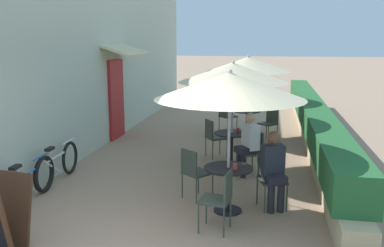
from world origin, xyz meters
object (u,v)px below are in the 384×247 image
(coffee_cup_near, at_px, (235,166))
(cafe_chair_mid_right, at_px, (253,149))
(patio_umbrella_near, at_px, (230,86))
(patio_umbrella_mid, at_px, (233,73))
(patio_table_far, at_px, (247,118))
(patio_table_mid, at_px, (232,142))
(seated_patron_mid_right, at_px, (248,142))
(bicycle_leaning, at_px, (27,183))
(cafe_chair_mid_left, at_px, (213,135))
(cafe_chair_near_left, at_px, (194,170))
(cafe_chair_far_right, at_px, (270,121))
(coffee_cup_mid, at_px, (238,130))
(bicycle_second, at_px, (58,165))
(patio_table_near, at_px, (228,180))
(cafe_chair_near_back, at_px, (271,175))
(seated_patron_near_back, at_px, (274,167))
(cafe_chair_far_left, at_px, (226,114))
(cafe_chair_near_right, at_px, (220,196))
(patio_umbrella_far, at_px, (248,64))

(coffee_cup_near, height_order, cafe_chair_mid_right, cafe_chair_mid_right)
(patio_umbrella_near, distance_m, patio_umbrella_mid, 2.45)
(coffee_cup_near, relative_size, patio_table_far, 0.12)
(patio_table_mid, bearing_deg, seated_patron_mid_right, -59.04)
(patio_umbrella_mid, height_order, bicycle_leaning, patio_umbrella_mid)
(patio_table_mid, height_order, cafe_chair_mid_left, cafe_chair_mid_left)
(patio_umbrella_near, height_order, cafe_chair_near_left, patio_umbrella_near)
(cafe_chair_far_right, distance_m, bicycle_leaning, 6.45)
(cafe_chair_far_right, bearing_deg, bicycle_leaning, 91.65)
(coffee_cup_mid, height_order, bicycle_second, coffee_cup_mid)
(patio_umbrella_mid, bearing_deg, patio_table_near, -86.13)
(cafe_chair_near_back, distance_m, cafe_chair_far_right, 4.59)
(patio_umbrella_near, distance_m, bicycle_leaning, 3.65)
(bicycle_second, bearing_deg, patio_table_far, 51.93)
(patio_umbrella_mid, bearing_deg, seated_patron_near_back, -69.13)
(patio_umbrella_near, height_order, bicycle_second, patio_umbrella_near)
(cafe_chair_near_left, xyz_separation_m, bicycle_leaning, (-2.65, -0.64, -0.18))
(patio_umbrella_near, bearing_deg, seated_patron_mid_right, 83.65)
(patio_table_mid, bearing_deg, cafe_chair_mid_left, 129.86)
(cafe_chair_near_back, bearing_deg, cafe_chair_mid_left, -85.57)
(patio_umbrella_mid, distance_m, cafe_chair_far_left, 3.58)
(seated_patron_near_back, xyz_separation_m, cafe_chair_mid_left, (-1.31, 2.78, -0.17))
(cafe_chair_near_back, height_order, seated_patron_mid_right, seated_patron_mid_right)
(seated_patron_near_back, xyz_separation_m, patio_table_far, (-0.69, 5.08, -0.18))
(seated_patron_near_back, height_order, patio_table_far, seated_patron_near_back)
(cafe_chair_near_left, height_order, cafe_chair_far_left, same)
(cafe_chair_far_right, relative_size, bicycle_second, 0.51)
(patio_table_far, bearing_deg, bicycle_leaning, -120.32)
(patio_umbrella_near, distance_m, cafe_chair_near_right, 1.62)
(patio_table_near, bearing_deg, bicycle_second, 166.23)
(patio_table_near, height_order, seated_patron_mid_right, seated_patron_mid_right)
(cafe_chair_mid_right, distance_m, patio_table_far, 3.42)
(cafe_chair_near_left, height_order, cafe_chair_far_right, same)
(patio_table_mid, bearing_deg, cafe_chair_mid_right, -50.14)
(patio_umbrella_near, distance_m, bicycle_second, 3.72)
(cafe_chair_near_left, xyz_separation_m, seated_patron_mid_right, (0.81, 1.44, 0.17))
(cafe_chair_near_back, relative_size, bicycle_leaning, 0.52)
(seated_patron_near_back, relative_size, patio_umbrella_far, 0.56)
(seated_patron_near_back, bearing_deg, patio_table_mid, -90.11)
(cafe_chair_near_right, distance_m, cafe_chair_far_left, 6.44)
(cafe_chair_far_right, bearing_deg, cafe_chair_near_left, 113.45)
(patio_umbrella_near, distance_m, cafe_chair_mid_left, 3.39)
(coffee_cup_mid, bearing_deg, cafe_chair_mid_right, -62.99)
(seated_patron_mid_right, relative_size, patio_table_far, 1.66)
(patio_umbrella_far, xyz_separation_m, cafe_chair_far_right, (0.61, -0.39, -1.45))
(coffee_cup_near, height_order, cafe_chair_far_left, cafe_chair_far_left)
(patio_umbrella_far, relative_size, cafe_chair_far_left, 2.59)
(cafe_chair_far_left, height_order, bicycle_second, cafe_chair_far_left)
(cafe_chair_near_left, distance_m, patio_table_far, 4.95)
(cafe_chair_near_right, height_order, cafe_chair_near_back, same)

